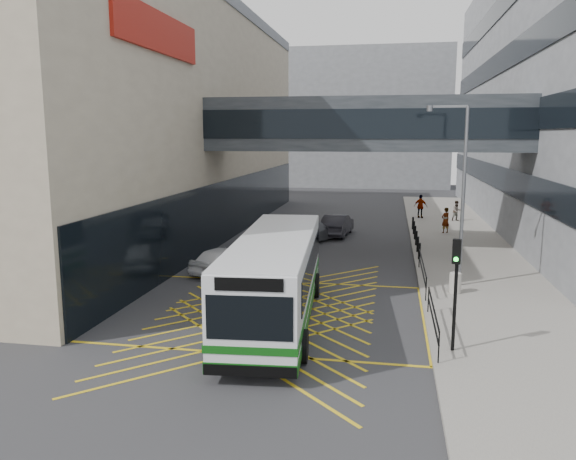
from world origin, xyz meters
The scene contains 18 objects.
ground centered at (0.00, 0.00, 0.00)m, with size 120.00×120.00×0.00m, color #333335.
building_whsmith centered at (-17.98, 16.00, 8.00)m, with size 24.17×42.00×16.00m.
building_far centered at (-2.00, 60.00, 9.00)m, with size 28.00×16.00×18.00m, color gray.
skybridge centered at (3.00, 12.00, 7.50)m, with size 20.00×4.10×3.00m.
pavement centered at (9.00, 15.00, 0.08)m, with size 6.00×54.00×0.16m, color gray.
box_junction centered at (0.00, 0.00, 0.00)m, with size 12.00×9.00×0.01m.
bus centered at (0.47, -1.05, 1.74)m, with size 3.57×11.74×3.24m.
car_white centered at (-3.66, 5.74, 0.69)m, with size 1.77×4.32×1.38m, color white.
car_dark centered at (1.01, 17.43, 0.74)m, with size 1.86×4.75×1.49m, color #232228.
car_silver centered at (-0.43, 14.86, 0.74)m, with size 2.00×4.74×1.48m, color gray.
traffic_light centered at (6.66, -3.47, 2.52)m, with size 0.28×0.43×3.63m.
street_lamp centered at (7.59, 4.79, 4.74)m, with size 1.83×0.48×8.03m.
litter_bin centered at (7.46, 3.43, 0.60)m, with size 0.51×0.51×0.88m, color #ADA89E.
kerb_railings centered at (6.15, 1.78, 0.88)m, with size 0.05×12.54×1.00m.
bollards centered at (6.25, 15.00, 0.61)m, with size 0.14×10.14×0.90m.
pedestrian_a centered at (8.41, 18.91, 1.05)m, with size 0.71×0.50×1.77m, color gray.
pedestrian_b centered at (9.81, 24.79, 0.95)m, with size 0.77×0.45×1.58m, color gray.
pedestrian_c centered at (7.06, 25.85, 1.11)m, with size 1.13×0.54×1.91m, color gray.
Camera 1 is at (4.59, -20.99, 6.93)m, focal length 35.00 mm.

